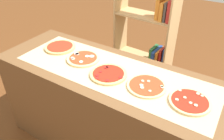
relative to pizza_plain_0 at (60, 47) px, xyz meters
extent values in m
cube|color=brown|center=(0.66, -0.08, -0.49)|extent=(2.16, 0.74, 0.96)
cube|color=tan|center=(0.66, -0.08, -0.01)|extent=(1.74, 0.56, 0.00)
cylinder|color=#DBB26B|center=(0.00, 0.00, 0.00)|extent=(0.30, 0.30, 0.02)
cylinder|color=red|center=(0.00, 0.00, 0.01)|extent=(0.25, 0.25, 0.00)
cylinder|color=#E5C17F|center=(0.33, -0.05, 0.00)|extent=(0.30, 0.30, 0.02)
cylinder|color=red|center=(0.33, -0.05, 0.01)|extent=(0.25, 0.25, 0.00)
cylinder|color=#EFE5CC|center=(0.37, -0.12, 0.01)|extent=(0.04, 0.04, 0.00)
cylinder|color=#EFE5CC|center=(0.39, 0.01, 0.01)|extent=(0.05, 0.05, 0.00)
cylinder|color=#EFE5CC|center=(0.35, -0.02, 0.01)|extent=(0.04, 0.04, 0.00)
cylinder|color=#EFE5CC|center=(0.25, -0.03, 0.01)|extent=(0.04, 0.04, 0.00)
cylinder|color=#EFE5CC|center=(0.24, -0.03, 0.01)|extent=(0.05, 0.05, 0.00)
cylinder|color=#EFE5CC|center=(0.27, -0.12, 0.01)|extent=(0.03, 0.03, 0.00)
cylinder|color=#EFE5CC|center=(0.26, -0.11, 0.01)|extent=(0.03, 0.03, 0.00)
cylinder|color=#DBB26B|center=(0.66, -0.14, 0.00)|extent=(0.31, 0.31, 0.02)
cylinder|color=#AD2314|center=(0.66, -0.14, 0.01)|extent=(0.26, 0.26, 0.00)
cylinder|color=maroon|center=(0.61, -0.21, 0.01)|extent=(0.03, 0.03, 0.00)
cylinder|color=maroon|center=(0.61, -0.08, 0.01)|extent=(0.03, 0.03, 0.00)
cylinder|color=maroon|center=(0.61, -0.07, 0.01)|extent=(0.03, 0.03, 0.00)
cylinder|color=maroon|center=(0.63, -0.25, 0.01)|extent=(0.03, 0.03, 0.00)
cylinder|color=maroon|center=(0.78, -0.14, 0.01)|extent=(0.03, 0.03, 0.00)
cylinder|color=maroon|center=(0.71, -0.23, 0.01)|extent=(0.03, 0.03, 0.00)
cylinder|color=maroon|center=(0.60, -0.16, 0.01)|extent=(0.03, 0.03, 0.00)
cylinder|color=#E5C17F|center=(1.00, -0.11, 0.00)|extent=(0.30, 0.30, 0.01)
cylinder|color=red|center=(1.00, -0.11, 0.00)|extent=(0.26, 0.26, 0.00)
cylinder|color=#C6B28E|center=(0.98, -0.17, 0.01)|extent=(0.03, 0.03, 0.01)
cylinder|color=#C6B28E|center=(0.97, -0.14, 0.01)|extent=(0.03, 0.03, 0.01)
cylinder|color=#C6B28E|center=(1.10, -0.07, 0.01)|extent=(0.02, 0.02, 0.01)
cylinder|color=#C6B28E|center=(0.99, -0.07, 0.01)|extent=(0.03, 0.03, 0.01)
cylinder|color=#C6B28E|center=(0.95, -0.09, 0.01)|extent=(0.03, 0.03, 0.01)
cylinder|color=#C6B28E|center=(1.11, -0.09, 0.01)|extent=(0.03, 0.03, 0.01)
cylinder|color=#C6B28E|center=(1.05, -0.17, 0.01)|extent=(0.02, 0.02, 0.01)
cylinder|color=#E5C17F|center=(1.33, -0.12, 0.00)|extent=(0.29, 0.29, 0.02)
cylinder|color=#AD2314|center=(1.33, -0.12, 0.01)|extent=(0.25, 0.25, 0.00)
cylinder|color=#C6B28E|center=(1.25, -0.16, 0.01)|extent=(0.03, 0.03, 0.01)
cylinder|color=#C6B28E|center=(1.36, -0.02, 0.01)|extent=(0.03, 0.03, 0.01)
cylinder|color=#C6B28E|center=(1.38, -0.15, 0.01)|extent=(0.03, 0.03, 0.01)
cylinder|color=#C6B28E|center=(1.39, -0.03, 0.01)|extent=(0.02, 0.02, 0.01)
cylinder|color=#C6B28E|center=(1.29, -0.11, 0.01)|extent=(0.02, 0.02, 0.01)
cylinder|color=#C6B28E|center=(1.34, -0.15, 0.01)|extent=(0.02, 0.02, 0.01)
cylinder|color=#C6B28E|center=(1.23, -0.05, 0.01)|extent=(0.02, 0.02, 0.01)
cube|color=tan|center=(0.85, 0.88, -0.13)|extent=(0.04, 0.29, 1.68)
cube|color=tan|center=(0.17, 0.91, -0.13)|extent=(0.04, 0.29, 1.68)
cube|color=tan|center=(0.51, 0.89, -0.96)|extent=(0.67, 0.32, 0.02)
cube|color=#234799|center=(0.81, 0.88, -0.84)|extent=(0.04, 0.23, 0.23)
cube|color=orange|center=(0.77, 0.88, -0.86)|extent=(0.04, 0.21, 0.17)
cube|color=#234799|center=(0.73, 0.88, -0.84)|extent=(0.05, 0.21, 0.22)
cube|color=#47423D|center=(0.69, 0.88, -0.86)|extent=(0.05, 0.23, 0.19)
cube|color=#234799|center=(0.64, 0.89, -0.84)|extent=(0.05, 0.22, 0.22)
cube|color=tan|center=(0.51, 0.89, -0.41)|extent=(0.67, 0.32, 0.02)
cube|color=#234799|center=(0.81, 0.88, -0.29)|extent=(0.04, 0.17, 0.22)
cube|color=#B22823|center=(0.77, 0.88, -0.29)|extent=(0.04, 0.18, 0.21)
cube|color=orange|center=(0.73, 0.88, -0.31)|extent=(0.04, 0.22, 0.17)
cube|color=#234799|center=(0.69, 0.88, -0.31)|extent=(0.05, 0.25, 0.17)
cube|color=#2D753D|center=(0.65, 0.89, -0.30)|extent=(0.05, 0.19, 0.19)
cube|color=tan|center=(0.51, 0.89, 0.15)|extent=(0.67, 0.32, 0.02)
cube|color=#B22823|center=(0.81, 0.88, 0.27)|extent=(0.05, 0.22, 0.23)
cube|color=#47423D|center=(0.76, 0.88, 0.26)|extent=(0.04, 0.21, 0.20)
cube|color=orange|center=(0.73, 0.88, 0.25)|extent=(0.05, 0.24, 0.20)
cube|color=orange|center=(0.67, 0.88, 0.28)|extent=(0.05, 0.19, 0.25)
camera|label=1|loc=(1.50, -1.41, 1.05)|focal=36.08mm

